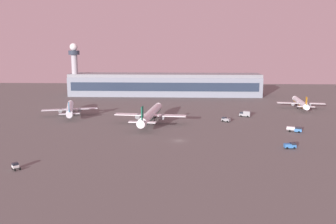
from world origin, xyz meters
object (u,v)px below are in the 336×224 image
at_px(airplane_far_stand, 301,103).
at_px(airplane_near_gate, 70,109).
at_px(airplane_taxiway_distant, 150,115).
at_px(control_tower, 75,66).
at_px(catering_truck, 245,114).
at_px(fuel_truck, 295,129).
at_px(pushback_tug, 15,166).
at_px(baggage_tractor, 226,119).
at_px(cargo_loader, 290,145).

bearing_deg(airplane_far_stand, airplane_near_gate, -161.68).
bearing_deg(airplane_taxiway_distant, control_tower, 131.34).
bearing_deg(airplane_far_stand, airplane_taxiway_distant, -146.06).
bearing_deg(control_tower, catering_truck, -32.55).
distance_m(control_tower, fuel_truck, 166.75).
relative_size(airplane_near_gate, pushback_tug, 10.62).
bearing_deg(fuel_truck, airplane_near_gate, -87.29).
height_order(baggage_tractor, cargo_loader, same).
bearing_deg(control_tower, airplane_taxiway_distant, -54.67).
distance_m(airplane_taxiway_distant, airplane_far_stand, 96.78).
xyz_separation_m(airplane_far_stand, pushback_tug, (-121.98, -109.53, -2.36)).
distance_m(pushback_tug, cargo_loader, 94.39).
xyz_separation_m(control_tower, pushback_tug, (27.82, -155.29, -21.31)).
bearing_deg(airplane_far_stand, cargo_loader, -103.37).
relative_size(control_tower, airplane_near_gate, 1.06).
distance_m(baggage_tractor, catering_truck, 17.57).
height_order(airplane_far_stand, pushback_tug, airplane_far_stand).
bearing_deg(cargo_loader, control_tower, -142.45).
relative_size(cargo_loader, catering_truck, 0.70).
height_order(control_tower, cargo_loader, control_tower).
relative_size(airplane_near_gate, catering_truck, 6.00).
bearing_deg(airplane_taxiway_distant, pushback_tug, -112.60).
relative_size(airplane_far_stand, fuel_truck, 5.32).
bearing_deg(pushback_tug, airplane_near_gate, 52.14).
height_order(airplane_near_gate, catering_truck, airplane_near_gate).
xyz_separation_m(fuel_truck, catering_truck, (-15.73, 32.73, 0.21)).
height_order(airplane_far_stand, baggage_tractor, airplane_far_stand).
xyz_separation_m(airplane_taxiway_distant, baggage_tractor, (37.04, 4.97, -3.17)).
height_order(airplane_taxiway_distant, catering_truck, airplane_taxiway_distant).
distance_m(airplane_near_gate, airplane_far_stand, 133.95).
bearing_deg(control_tower, baggage_tractor, -40.10).
relative_size(control_tower, baggage_tractor, 8.67).
bearing_deg(baggage_tractor, airplane_near_gate, 119.21).
bearing_deg(pushback_tug, airplane_far_stand, -2.34).
height_order(control_tower, catering_truck, control_tower).
distance_m(airplane_taxiway_distant, airplane_near_gate, 48.37).
bearing_deg(fuel_truck, airplane_far_stand, 178.94).
bearing_deg(baggage_tractor, pushback_tug, 171.97).
distance_m(airplane_far_stand, cargo_loader, 89.68).
bearing_deg(baggage_tractor, airplane_far_stand, -13.71).
distance_m(control_tower, airplane_taxiway_distant, 111.44).
xyz_separation_m(airplane_far_stand, catering_truck, (-37.31, -26.03, -1.84)).
bearing_deg(cargo_loader, airplane_near_gate, -124.78).
bearing_deg(fuel_truck, catering_truck, -135.22).
height_order(control_tower, airplane_taxiway_distant, control_tower).
bearing_deg(airplane_near_gate, control_tower, 87.86).
height_order(control_tower, airplane_near_gate, control_tower).
xyz_separation_m(pushback_tug, cargo_loader, (90.90, 25.44, 0.11)).
xyz_separation_m(airplane_near_gate, pushback_tug, (9.32, -83.05, -2.56)).
distance_m(airplane_far_stand, fuel_truck, 62.63).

